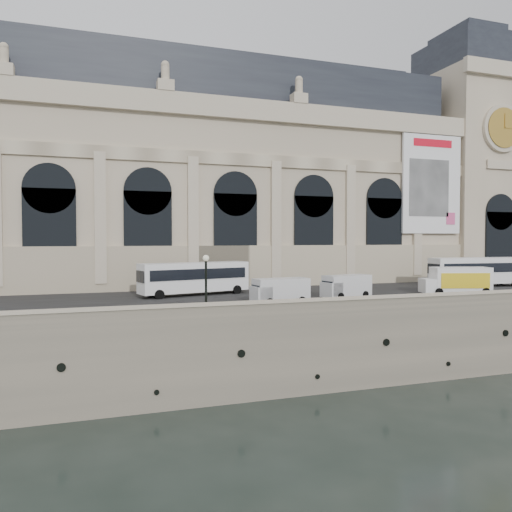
{
  "coord_description": "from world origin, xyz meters",
  "views": [
    {
      "loc": [
        -20.34,
        -33.81,
        11.8
      ],
      "look_at": [
        -1.43,
        22.0,
        9.75
      ],
      "focal_mm": 35.0,
      "sensor_mm": 36.0,
      "label": 1
    }
  ],
  "objects_px": {
    "bus_left": "(195,277)",
    "van_c": "(344,286)",
    "box_truck": "(457,281)",
    "bus_right": "(477,271)",
    "lamp_left": "(206,286)",
    "van_b": "(278,291)"
  },
  "relations": [
    {
      "from": "box_truck",
      "to": "lamp_left",
      "type": "bearing_deg",
      "value": -166.73
    },
    {
      "from": "bus_left",
      "to": "van_c",
      "type": "xyz_separation_m",
      "value": [
        13.43,
        -6.68,
        -0.74
      ]
    },
    {
      "from": "bus_left",
      "to": "bus_right",
      "type": "xyz_separation_m",
      "value": [
        33.89,
        -1.86,
        0.09
      ]
    },
    {
      "from": "bus_right",
      "to": "lamp_left",
      "type": "xyz_separation_m",
      "value": [
        -35.98,
        -12.31,
        0.32
      ]
    },
    {
      "from": "bus_left",
      "to": "box_truck",
      "type": "distance_m",
      "value": 27.19
    },
    {
      "from": "bus_right",
      "to": "van_c",
      "type": "relative_size",
      "value": 2.28
    },
    {
      "from": "bus_right",
      "to": "van_c",
      "type": "height_order",
      "value": "bus_right"
    },
    {
      "from": "bus_left",
      "to": "bus_right",
      "type": "bearing_deg",
      "value": -3.14
    },
    {
      "from": "van_b",
      "to": "box_truck",
      "type": "bearing_deg",
      "value": 3.64
    },
    {
      "from": "van_c",
      "to": "van_b",
      "type": "bearing_deg",
      "value": -164.66
    },
    {
      "from": "bus_left",
      "to": "box_truck",
      "type": "height_order",
      "value": "bus_left"
    },
    {
      "from": "van_c",
      "to": "lamp_left",
      "type": "bearing_deg",
      "value": -154.25
    },
    {
      "from": "van_b",
      "to": "lamp_left",
      "type": "xyz_separation_m",
      "value": [
        -7.73,
        -5.35,
        1.13
      ]
    },
    {
      "from": "van_b",
      "to": "lamp_left",
      "type": "height_order",
      "value": "lamp_left"
    },
    {
      "from": "van_c",
      "to": "bus_left",
      "type": "bearing_deg",
      "value": 153.56
    },
    {
      "from": "bus_left",
      "to": "box_truck",
      "type": "relative_size",
      "value": 1.58
    },
    {
      "from": "bus_left",
      "to": "box_truck",
      "type": "bearing_deg",
      "value": -16.04
    },
    {
      "from": "van_c",
      "to": "box_truck",
      "type": "xyz_separation_m",
      "value": [
        12.7,
        -0.83,
        0.28
      ]
    },
    {
      "from": "bus_left",
      "to": "van_b",
      "type": "distance_m",
      "value": 10.49
    },
    {
      "from": "bus_left",
      "to": "van_b",
      "type": "xyz_separation_m",
      "value": [
        5.64,
        -8.82,
        -0.72
      ]
    },
    {
      "from": "van_c",
      "to": "box_truck",
      "type": "distance_m",
      "value": 12.73
    },
    {
      "from": "box_truck",
      "to": "lamp_left",
      "type": "distance_m",
      "value": 29.0
    }
  ]
}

